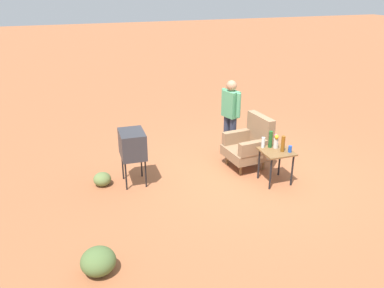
{
  "coord_description": "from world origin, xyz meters",
  "views": [
    {
      "loc": [
        6.27,
        -3.29,
        3.55
      ],
      "look_at": [
        -0.26,
        -1.07,
        0.65
      ],
      "focal_mm": 36.74,
      "sensor_mm": 36.0,
      "label": 1
    }
  ],
  "objects_px": {
    "armchair": "(250,144)",
    "side_table": "(276,155)",
    "tv_on_stand": "(133,145)",
    "person_standing": "(230,113)",
    "soda_can_blue": "(290,149)",
    "bottle_short_clear": "(263,142)",
    "bottle_tall_amber": "(283,144)",
    "flower_vase": "(276,141)",
    "bottle_wine_green": "(270,139)"
  },
  "relations": [
    {
      "from": "armchair",
      "to": "side_table",
      "type": "relative_size",
      "value": 1.65
    },
    {
      "from": "tv_on_stand",
      "to": "person_standing",
      "type": "xyz_separation_m",
      "value": [
        -0.67,
        2.23,
        0.16
      ]
    },
    {
      "from": "soda_can_blue",
      "to": "bottle_short_clear",
      "type": "relative_size",
      "value": 0.61
    },
    {
      "from": "bottle_tall_amber",
      "to": "soda_can_blue",
      "type": "bearing_deg",
      "value": 58.03
    },
    {
      "from": "bottle_short_clear",
      "to": "soda_can_blue",
      "type": "bearing_deg",
      "value": 46.17
    },
    {
      "from": "tv_on_stand",
      "to": "person_standing",
      "type": "bearing_deg",
      "value": 106.64
    },
    {
      "from": "person_standing",
      "to": "armchair",
      "type": "bearing_deg",
      "value": 11.32
    },
    {
      "from": "flower_vase",
      "to": "tv_on_stand",
      "type": "bearing_deg",
      "value": -105.04
    },
    {
      "from": "side_table",
      "to": "flower_vase",
      "type": "distance_m",
      "value": 0.28
    },
    {
      "from": "tv_on_stand",
      "to": "bottle_tall_amber",
      "type": "distance_m",
      "value": 2.73
    },
    {
      "from": "bottle_wine_green",
      "to": "armchair",
      "type": "bearing_deg",
      "value": -169.9
    },
    {
      "from": "armchair",
      "to": "side_table",
      "type": "xyz_separation_m",
      "value": [
        0.77,
        0.14,
        0.05
      ]
    },
    {
      "from": "bottle_tall_amber",
      "to": "tv_on_stand",
      "type": "bearing_deg",
      "value": -108.53
    },
    {
      "from": "person_standing",
      "to": "soda_can_blue",
      "type": "bearing_deg",
      "value": 16.56
    },
    {
      "from": "person_standing",
      "to": "flower_vase",
      "type": "bearing_deg",
      "value": 13.66
    },
    {
      "from": "side_table",
      "to": "tv_on_stand",
      "type": "height_order",
      "value": "tv_on_stand"
    },
    {
      "from": "person_standing",
      "to": "flower_vase",
      "type": "xyz_separation_m",
      "value": [
        1.35,
        0.33,
        -0.15
      ]
    },
    {
      "from": "person_standing",
      "to": "flower_vase",
      "type": "relative_size",
      "value": 6.19
    },
    {
      "from": "armchair",
      "to": "flower_vase",
      "type": "height_order",
      "value": "armchair"
    },
    {
      "from": "flower_vase",
      "to": "soda_can_blue",
      "type": "bearing_deg",
      "value": 30.46
    },
    {
      "from": "bottle_wine_green",
      "to": "flower_vase",
      "type": "relative_size",
      "value": 1.21
    },
    {
      "from": "armchair",
      "to": "tv_on_stand",
      "type": "height_order",
      "value": "armchair"
    },
    {
      "from": "armchair",
      "to": "side_table",
      "type": "distance_m",
      "value": 0.78
    },
    {
      "from": "tv_on_stand",
      "to": "soda_can_blue",
      "type": "xyz_separation_m",
      "value": [
        0.94,
        2.7,
        -0.08
      ]
    },
    {
      "from": "bottle_wine_green",
      "to": "bottle_short_clear",
      "type": "bearing_deg",
      "value": -104.02
    },
    {
      "from": "side_table",
      "to": "bottle_tall_amber",
      "type": "bearing_deg",
      "value": 52.49
    },
    {
      "from": "armchair",
      "to": "bottle_tall_amber",
      "type": "xyz_separation_m",
      "value": [
        0.83,
        0.22,
        0.29
      ]
    },
    {
      "from": "bottle_tall_amber",
      "to": "bottle_short_clear",
      "type": "bearing_deg",
      "value": -138.0
    },
    {
      "from": "person_standing",
      "to": "bottle_wine_green",
      "type": "xyz_separation_m",
      "value": [
        1.29,
        0.25,
        -0.14
      ]
    },
    {
      "from": "bottle_tall_amber",
      "to": "bottle_wine_green",
      "type": "bearing_deg",
      "value": -154.1
    },
    {
      "from": "flower_vase",
      "to": "bottle_wine_green",
      "type": "bearing_deg",
      "value": -127.37
    },
    {
      "from": "soda_can_blue",
      "to": "bottle_tall_amber",
      "type": "distance_m",
      "value": 0.16
    },
    {
      "from": "tv_on_stand",
      "to": "person_standing",
      "type": "height_order",
      "value": "person_standing"
    },
    {
      "from": "side_table",
      "to": "bottle_wine_green",
      "type": "distance_m",
      "value": 0.32
    },
    {
      "from": "side_table",
      "to": "person_standing",
      "type": "distance_m",
      "value": 1.55
    },
    {
      "from": "bottle_short_clear",
      "to": "bottle_wine_green",
      "type": "relative_size",
      "value": 0.62
    },
    {
      "from": "person_standing",
      "to": "bottle_tall_amber",
      "type": "bearing_deg",
      "value": 13.36
    },
    {
      "from": "bottle_short_clear",
      "to": "tv_on_stand",
      "type": "bearing_deg",
      "value": -104.15
    },
    {
      "from": "armchair",
      "to": "bottle_short_clear",
      "type": "xyz_separation_m",
      "value": [
        0.55,
        -0.03,
        0.24
      ]
    },
    {
      "from": "bottle_wine_green",
      "to": "side_table",
      "type": "bearing_deg",
      "value": 12.26
    },
    {
      "from": "person_standing",
      "to": "bottle_wine_green",
      "type": "height_order",
      "value": "person_standing"
    },
    {
      "from": "person_standing",
      "to": "bottle_wine_green",
      "type": "relative_size",
      "value": 5.12
    },
    {
      "from": "bottle_wine_green",
      "to": "flower_vase",
      "type": "height_order",
      "value": "bottle_wine_green"
    },
    {
      "from": "armchair",
      "to": "bottle_short_clear",
      "type": "bearing_deg",
      "value": -2.83
    },
    {
      "from": "person_standing",
      "to": "bottle_tall_amber",
      "type": "height_order",
      "value": "person_standing"
    },
    {
      "from": "tv_on_stand",
      "to": "bottle_short_clear",
      "type": "distance_m",
      "value": 2.41
    },
    {
      "from": "person_standing",
      "to": "flower_vase",
      "type": "height_order",
      "value": "person_standing"
    },
    {
      "from": "flower_vase",
      "to": "person_standing",
      "type": "bearing_deg",
      "value": -166.34
    },
    {
      "from": "bottle_tall_amber",
      "to": "person_standing",
      "type": "bearing_deg",
      "value": -166.64
    },
    {
      "from": "side_table",
      "to": "bottle_tall_amber",
      "type": "distance_m",
      "value": 0.27
    }
  ]
}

